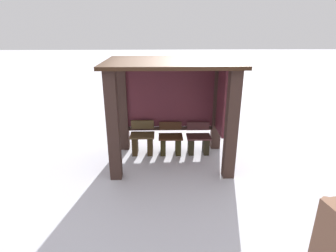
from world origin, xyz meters
name	(u,v)px	position (x,y,z in m)	size (l,w,h in m)	color
ground_plane	(171,160)	(0.00, 0.00, 0.00)	(60.00, 60.00, 0.00)	silver
bus_shelter	(176,95)	(0.09, 0.18, 1.46)	(2.61, 1.78, 2.18)	#3A2721
bench_left_inside	(143,141)	(-0.65, 0.40, 0.30)	(0.55, 0.40, 0.75)	#4F3D24
bench_center_inside	(171,142)	(0.00, 0.40, 0.27)	(0.55, 0.41, 0.71)	#442817
bench_right_inside	(198,142)	(0.65, 0.40, 0.27)	(0.55, 0.39, 0.70)	#4D2A2B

